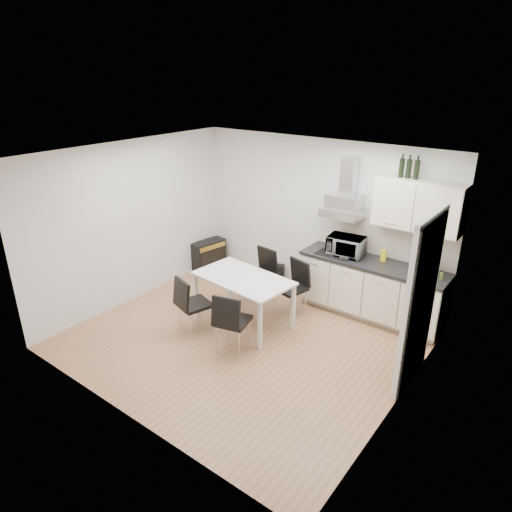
{
  "coord_description": "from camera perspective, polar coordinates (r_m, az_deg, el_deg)",
  "views": [
    {
      "loc": [
        3.51,
        -4.35,
        3.61
      ],
      "look_at": [
        -0.13,
        0.47,
        1.1
      ],
      "focal_mm": 32.0,
      "sensor_mm": 36.0,
      "label": 1
    }
  ],
  "objects": [
    {
      "name": "floor_speaker",
      "position": [
        8.29,
        2.85,
        -2.11
      ],
      "size": [
        0.23,
        0.21,
        0.3
      ],
      "primitive_type": "cube",
      "rotation": [
        0.0,
        0.0,
        0.35
      ],
      "color": "black",
      "rests_on": "ground"
    },
    {
      "name": "chair_near_right",
      "position": [
        6.21,
        -2.91,
        -8.16
      ],
      "size": [
        0.55,
        0.59,
        0.88
      ],
      "primitive_type": null,
      "rotation": [
        0.0,
        0.0,
        0.24
      ],
      "color": "black",
      "rests_on": "ground"
    },
    {
      "name": "guitar_amp",
      "position": [
        8.79,
        -5.96,
        0.17
      ],
      "size": [
        0.39,
        0.7,
        0.55
      ],
      "rotation": [
        0.0,
        0.0,
        -0.16
      ],
      "color": "black",
      "rests_on": "ground"
    },
    {
      "name": "ground",
      "position": [
        6.65,
        -1.58,
        -10.28
      ],
      "size": [
        4.5,
        4.5,
        0.0
      ],
      "primitive_type": "plane",
      "color": "tan",
      "rests_on": "ground"
    },
    {
      "name": "wall_right",
      "position": [
        5.08,
        18.62,
        -5.72
      ],
      "size": [
        0.1,
        4.0,
        2.6
      ],
      "primitive_type": "cube",
      "color": "silver",
      "rests_on": "ground"
    },
    {
      "name": "doorway",
      "position": [
        5.68,
        19.8,
        -5.66
      ],
      "size": [
        0.08,
        1.04,
        2.1
      ],
      "primitive_type": "cube",
      "color": "white",
      "rests_on": "ground"
    },
    {
      "name": "wall_left",
      "position": [
        7.58,
        -15.14,
        4.03
      ],
      "size": [
        0.1,
        4.0,
        2.6
      ],
      "primitive_type": "cube",
      "color": "silver",
      "rests_on": "ground"
    },
    {
      "name": "wall_front",
      "position": [
        4.82,
        -16.86,
        -7.14
      ],
      "size": [
        4.5,
        0.1,
        2.6
      ],
      "primitive_type": "cube",
      "color": "silver",
      "rests_on": "ground"
    },
    {
      "name": "chair_far_right",
      "position": [
        7.07,
        4.31,
        -4.12
      ],
      "size": [
        0.55,
        0.6,
        0.88
      ],
      "primitive_type": null,
      "rotation": [
        0.0,
        0.0,
        2.88
      ],
      "color": "black",
      "rests_on": "ground"
    },
    {
      "name": "chair_far_left",
      "position": [
        7.47,
        0.41,
        -2.52
      ],
      "size": [
        0.5,
        0.55,
        0.88
      ],
      "primitive_type": null,
      "rotation": [
        0.0,
        0.0,
        3.03
      ],
      "color": "black",
      "rests_on": "ground"
    },
    {
      "name": "chair_near_left",
      "position": [
        6.66,
        -7.66,
        -6.07
      ],
      "size": [
        0.57,
        0.61,
        0.88
      ],
      "primitive_type": null,
      "rotation": [
        0.0,
        0.0,
        -0.3
      ],
      "color": "black",
      "rests_on": "ground"
    },
    {
      "name": "dining_table",
      "position": [
        6.74,
        -1.62,
        -3.28
      ],
      "size": [
        1.51,
        0.96,
        0.75
      ],
      "rotation": [
        0.0,
        0.0,
        -0.1
      ],
      "color": "white",
      "rests_on": "ground"
    },
    {
      "name": "wall_back",
      "position": [
        7.62,
        7.76,
        4.71
      ],
      "size": [
        4.5,
        0.1,
        2.6
      ],
      "primitive_type": "cube",
      "color": "silver",
      "rests_on": "ground"
    },
    {
      "name": "ceiling",
      "position": [
        5.68,
        -1.86,
        12.33
      ],
      "size": [
        4.5,
        4.5,
        0.0
      ],
      "primitive_type": "plane",
      "color": "white",
      "rests_on": "wall_back"
    },
    {
      "name": "kitchenette",
      "position": [
        7.08,
        14.86,
        -1.34
      ],
      "size": [
        2.22,
        0.64,
        2.52
      ],
      "color": "beige",
      "rests_on": "ground"
    }
  ]
}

